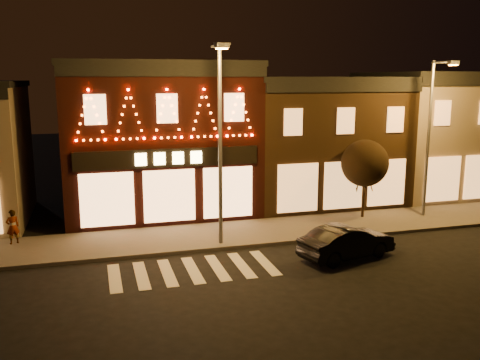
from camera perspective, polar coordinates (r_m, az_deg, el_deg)
name	(u,v)px	position (r m, az deg, el deg)	size (l,w,h in m)	color
ground	(216,314)	(17.19, -2.61, -14.45)	(120.00, 120.00, 0.00)	black
sidewalk_far	(218,235)	(24.87, -2.41, -6.08)	(44.00, 4.00, 0.15)	#47423D
building_pulp	(158,138)	(29.48, -9.03, 4.63)	(10.20, 8.34, 8.30)	black
building_right_a	(314,139)	(32.09, 8.12, 4.46)	(9.20, 8.28, 7.50)	#372413
building_right_b	(440,133)	(36.67, 21.13, 4.88)	(9.20, 8.28, 7.80)	#7D6D58
streetlamp_mid	(220,130)	(22.20, -2.18, 5.48)	(0.71, 1.99, 8.68)	#59595E
streetlamp_right	(432,127)	(28.83, 20.33, 5.50)	(0.53, 1.87, 8.17)	#59595E
tree_right	(365,163)	(27.96, 13.55, 1.80)	(2.48, 2.48, 4.14)	black
dark_sedan	(347,242)	(22.29, 11.66, -6.68)	(1.48, 4.23, 1.39)	black
pedestrian	(13,227)	(25.27, -23.70, -4.73)	(0.57, 0.37, 1.56)	gray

